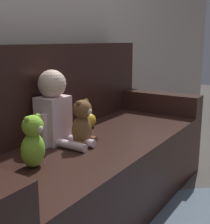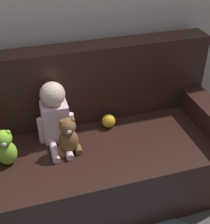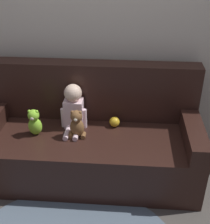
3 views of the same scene
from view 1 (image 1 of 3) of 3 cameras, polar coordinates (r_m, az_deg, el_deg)
ground_plane at (r=2.09m, az=-2.95°, el=-17.07°), size 12.00×12.00×0.00m
couch at (r=1.97m, az=-4.59°, el=-7.75°), size 1.97×0.82×1.02m
person_baby at (r=1.80m, az=-9.21°, el=0.40°), size 0.24×0.34×0.42m
teddy_bear_brown at (r=1.76m, az=-4.17°, el=-2.20°), size 0.15×0.12×0.26m
plush_toy_side at (r=1.49m, az=-13.03°, el=-5.30°), size 0.12×0.12×0.25m
toy_ball at (r=2.14m, az=-2.93°, el=-1.51°), size 0.10×0.10×0.10m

